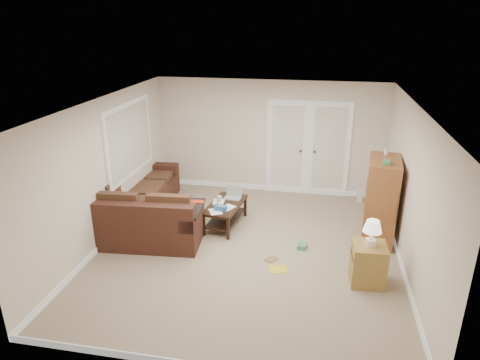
% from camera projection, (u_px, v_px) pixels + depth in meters
% --- Properties ---
extents(floor, '(5.50, 5.50, 0.00)m').
position_uv_depth(floor, '(248.00, 249.00, 7.33)').
color(floor, gray).
rests_on(floor, ground).
extents(ceiling, '(5.00, 5.50, 0.02)m').
position_uv_depth(ceiling, '(249.00, 104.00, 6.44)').
color(ceiling, white).
rests_on(ceiling, wall_back).
extents(wall_left, '(0.02, 5.50, 2.50)m').
position_uv_depth(wall_left, '(105.00, 172.00, 7.32)').
color(wall_left, beige).
rests_on(wall_left, floor).
extents(wall_right, '(0.02, 5.50, 2.50)m').
position_uv_depth(wall_right, '(411.00, 193.00, 6.45)').
color(wall_right, beige).
rests_on(wall_right, floor).
extents(wall_back, '(5.00, 0.02, 2.50)m').
position_uv_depth(wall_back, '(269.00, 137.00, 9.41)').
color(wall_back, beige).
rests_on(wall_back, floor).
extents(wall_front, '(5.00, 0.02, 2.50)m').
position_uv_depth(wall_front, '(203.00, 277.00, 4.36)').
color(wall_front, beige).
rests_on(wall_front, floor).
extents(baseboards, '(5.00, 5.50, 0.10)m').
position_uv_depth(baseboards, '(248.00, 247.00, 7.31)').
color(baseboards, silver).
rests_on(baseboards, floor).
extents(french_doors, '(1.80, 0.05, 2.13)m').
position_uv_depth(french_doors, '(308.00, 149.00, 9.30)').
color(french_doors, silver).
rests_on(french_doors, floor).
extents(window_left, '(0.05, 1.92, 1.42)m').
position_uv_depth(window_left, '(130.00, 139.00, 8.12)').
color(window_left, silver).
rests_on(window_left, wall_left).
extents(sectional_sofa, '(2.15, 2.95, 0.89)m').
position_uv_depth(sectional_sofa, '(143.00, 207.00, 8.11)').
color(sectional_sofa, '#412219').
rests_on(sectional_sofa, floor).
extents(coffee_table, '(0.69, 1.16, 0.75)m').
position_uv_depth(coffee_table, '(226.00, 213.00, 8.11)').
color(coffee_table, black).
rests_on(coffee_table, floor).
extents(tv_armoire, '(0.61, 0.99, 1.61)m').
position_uv_depth(tv_armoire, '(381.00, 200.00, 7.40)').
color(tv_armoire, brown).
rests_on(tv_armoire, floor).
extents(side_cabinet, '(0.50, 0.50, 1.03)m').
position_uv_depth(side_cabinet, '(368.00, 261.00, 6.30)').
color(side_cabinet, olive).
rests_on(side_cabinet, floor).
extents(space_heater, '(0.12, 0.10, 0.29)m').
position_uv_depth(space_heater, '(360.00, 195.00, 9.18)').
color(space_heater, silver).
rests_on(space_heater, floor).
extents(floor_magazine, '(0.35, 0.31, 0.01)m').
position_uv_depth(floor_magazine, '(278.00, 269.00, 6.75)').
color(floor_magazine, gold).
rests_on(floor_magazine, floor).
extents(floor_greenbox, '(0.16, 0.21, 0.08)m').
position_uv_depth(floor_greenbox, '(302.00, 246.00, 7.36)').
color(floor_greenbox, '#408C57').
rests_on(floor_greenbox, floor).
extents(floor_book, '(0.24, 0.25, 0.02)m').
position_uv_depth(floor_book, '(268.00, 257.00, 7.07)').
color(floor_book, brown).
rests_on(floor_book, floor).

